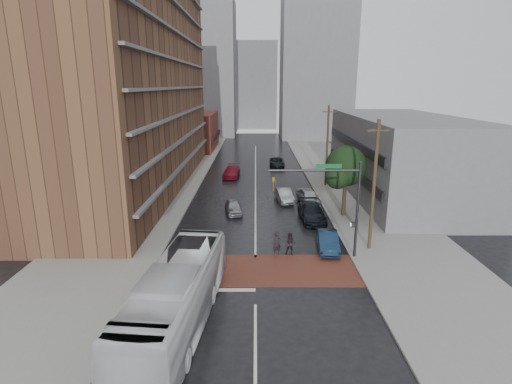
{
  "coord_description": "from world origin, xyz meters",
  "views": [
    {
      "loc": [
        0.02,
        -24.67,
        12.39
      ],
      "look_at": [
        0.05,
        8.19,
        3.5
      ],
      "focal_mm": 28.0,
      "sensor_mm": 36.0,
      "label": 1
    }
  ],
  "objects_px": {
    "car_travel_a": "(233,207)",
    "car_parked_far": "(309,196)",
    "car_travel_b": "(284,195)",
    "car_travel_c": "(232,172)",
    "pedestrian_b": "(290,244)",
    "car_parked_near": "(328,241)",
    "pedestrian_a": "(277,244)",
    "suv_travel": "(277,162)",
    "transit_bus": "(177,297)",
    "car_parked_mid": "(312,212)"
  },
  "relations": [
    {
      "from": "suv_travel",
      "to": "car_parked_near",
      "type": "relative_size",
      "value": 1.13
    },
    {
      "from": "car_travel_a",
      "to": "suv_travel",
      "type": "height_order",
      "value": "suv_travel"
    },
    {
      "from": "pedestrian_b",
      "to": "car_parked_far",
      "type": "bearing_deg",
      "value": 92.34
    },
    {
      "from": "pedestrian_b",
      "to": "car_parked_far",
      "type": "relative_size",
      "value": 0.39
    },
    {
      "from": "transit_bus",
      "to": "car_travel_b",
      "type": "height_order",
      "value": "transit_bus"
    },
    {
      "from": "transit_bus",
      "to": "car_travel_b",
      "type": "relative_size",
      "value": 2.94
    },
    {
      "from": "pedestrian_b",
      "to": "car_travel_b",
      "type": "xyz_separation_m",
      "value": [
        0.52,
        14.11,
        -0.19
      ]
    },
    {
      "from": "suv_travel",
      "to": "pedestrian_b",
      "type": "bearing_deg",
      "value": -90.67
    },
    {
      "from": "pedestrian_b",
      "to": "car_parked_near",
      "type": "xyz_separation_m",
      "value": [
        2.97,
        1.0,
        -0.19
      ]
    },
    {
      "from": "car_travel_b",
      "to": "suv_travel",
      "type": "height_order",
      "value": "car_travel_b"
    },
    {
      "from": "pedestrian_b",
      "to": "transit_bus",
      "type": "bearing_deg",
      "value": -110.91
    },
    {
      "from": "car_travel_a",
      "to": "car_parked_far",
      "type": "relative_size",
      "value": 0.81
    },
    {
      "from": "transit_bus",
      "to": "car_travel_a",
      "type": "relative_size",
      "value": 3.34
    },
    {
      "from": "suv_travel",
      "to": "car_parked_far",
      "type": "bearing_deg",
      "value": -82.7
    },
    {
      "from": "car_travel_c",
      "to": "car_parked_near",
      "type": "distance_m",
      "value": 26.62
    },
    {
      "from": "suv_travel",
      "to": "pedestrian_a",
      "type": "bearing_deg",
      "value": -92.39
    },
    {
      "from": "pedestrian_b",
      "to": "car_travel_c",
      "type": "bearing_deg",
      "value": 118.09
    },
    {
      "from": "car_travel_c",
      "to": "car_parked_mid",
      "type": "relative_size",
      "value": 0.94
    },
    {
      "from": "transit_bus",
      "to": "car_travel_c",
      "type": "xyz_separation_m",
      "value": [
        0.76,
        35.21,
        -1.02
      ]
    },
    {
      "from": "pedestrian_b",
      "to": "car_parked_near",
      "type": "bearing_deg",
      "value": 33.9
    },
    {
      "from": "car_travel_c",
      "to": "suv_travel",
      "type": "height_order",
      "value": "car_travel_c"
    },
    {
      "from": "car_parked_near",
      "to": "car_travel_b",
      "type": "bearing_deg",
      "value": 104.68
    },
    {
      "from": "pedestrian_b",
      "to": "car_travel_c",
      "type": "relative_size",
      "value": 0.35
    },
    {
      "from": "car_travel_a",
      "to": "car_parked_far",
      "type": "height_order",
      "value": "car_parked_far"
    },
    {
      "from": "pedestrian_b",
      "to": "car_travel_a",
      "type": "bearing_deg",
      "value": 130.91
    },
    {
      "from": "transit_bus",
      "to": "car_travel_c",
      "type": "distance_m",
      "value": 35.24
    },
    {
      "from": "car_parked_near",
      "to": "car_parked_mid",
      "type": "relative_size",
      "value": 0.79
    },
    {
      "from": "car_travel_b",
      "to": "car_travel_c",
      "type": "relative_size",
      "value": 0.84
    },
    {
      "from": "car_travel_a",
      "to": "car_travel_b",
      "type": "relative_size",
      "value": 0.88
    },
    {
      "from": "car_travel_c",
      "to": "pedestrian_a",
      "type": "bearing_deg",
      "value": -74.79
    },
    {
      "from": "pedestrian_a",
      "to": "car_parked_near",
      "type": "height_order",
      "value": "pedestrian_a"
    },
    {
      "from": "pedestrian_a",
      "to": "suv_travel",
      "type": "xyz_separation_m",
      "value": [
        1.74,
        33.47,
        -0.24
      ]
    },
    {
      "from": "car_travel_a",
      "to": "car_parked_near",
      "type": "xyz_separation_m",
      "value": [
        7.78,
        -9.02,
        0.06
      ]
    },
    {
      "from": "transit_bus",
      "to": "suv_travel",
      "type": "relative_size",
      "value": 2.61
    },
    {
      "from": "car_parked_near",
      "to": "suv_travel",
      "type": "bearing_deg",
      "value": 98.05
    },
    {
      "from": "car_parked_near",
      "to": "car_parked_mid",
      "type": "bearing_deg",
      "value": 96.41
    },
    {
      "from": "pedestrian_b",
      "to": "suv_travel",
      "type": "bearing_deg",
      "value": 104.06
    },
    {
      "from": "car_travel_a",
      "to": "car_travel_c",
      "type": "distance_m",
      "value": 16.11
    },
    {
      "from": "car_travel_c",
      "to": "suv_travel",
      "type": "relative_size",
      "value": 1.05
    },
    {
      "from": "pedestrian_a",
      "to": "car_parked_near",
      "type": "relative_size",
      "value": 0.43
    },
    {
      "from": "transit_bus",
      "to": "pedestrian_a",
      "type": "distance_m",
      "value": 10.78
    },
    {
      "from": "pedestrian_a",
      "to": "suv_travel",
      "type": "height_order",
      "value": "pedestrian_a"
    },
    {
      "from": "car_parked_far",
      "to": "pedestrian_a",
      "type": "bearing_deg",
      "value": -116.08
    },
    {
      "from": "car_travel_b",
      "to": "car_parked_far",
      "type": "height_order",
      "value": "car_parked_far"
    },
    {
      "from": "car_parked_far",
      "to": "car_parked_near",
      "type": "bearing_deg",
      "value": -99.65
    },
    {
      "from": "car_travel_a",
      "to": "car_travel_c",
      "type": "height_order",
      "value": "car_travel_c"
    },
    {
      "from": "suv_travel",
      "to": "car_parked_near",
      "type": "xyz_separation_m",
      "value": [
        2.24,
        -32.47,
        0.03
      ]
    },
    {
      "from": "pedestrian_b",
      "to": "car_parked_mid",
      "type": "relative_size",
      "value": 0.33
    },
    {
      "from": "car_travel_c",
      "to": "suv_travel",
      "type": "bearing_deg",
      "value": 52.51
    },
    {
      "from": "pedestrian_a",
      "to": "car_travel_b",
      "type": "relative_size",
      "value": 0.43
    }
  ]
}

